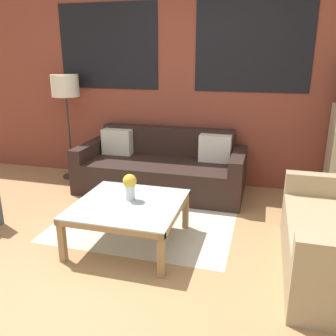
% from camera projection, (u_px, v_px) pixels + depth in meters
% --- Properties ---
extents(ground_plane, '(16.00, 16.00, 0.00)m').
position_uv_depth(ground_plane, '(103.00, 275.00, 2.87)').
color(ground_plane, '#AD7F51').
extents(wall_back_brick, '(8.40, 0.09, 2.80)m').
position_uv_depth(wall_back_brick, '(177.00, 78.00, 4.68)').
color(wall_back_brick, brown).
rests_on(wall_back_brick, ground_plane).
extents(rug, '(1.85, 1.76, 0.00)m').
position_uv_depth(rug, '(151.00, 215.00, 3.94)').
color(rug, beige).
rests_on(rug, ground_plane).
extents(couch_dark, '(2.11, 0.88, 0.78)m').
position_uv_depth(couch_dark, '(161.00, 170.00, 4.60)').
color(couch_dark, black).
rests_on(couch_dark, ground_plane).
extents(coffee_table, '(0.95, 0.95, 0.41)m').
position_uv_depth(coffee_table, '(129.00, 208.00, 3.26)').
color(coffee_table, silver).
rests_on(coffee_table, ground_plane).
extents(floor_lamp, '(0.37, 0.37, 1.45)m').
position_uv_depth(floor_lamp, '(65.00, 90.00, 4.81)').
color(floor_lamp, '#2D2D2D').
rests_on(floor_lamp, ground_plane).
extents(flower_vase, '(0.13, 0.13, 0.25)m').
position_uv_depth(flower_vase, '(130.00, 185.00, 3.26)').
color(flower_vase, silver).
rests_on(flower_vase, coffee_table).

